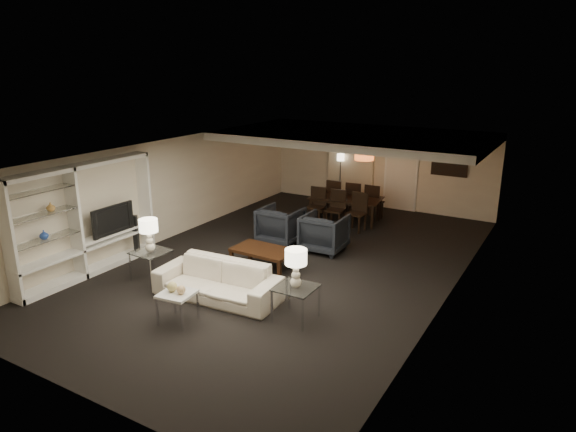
# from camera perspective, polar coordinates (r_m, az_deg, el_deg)

# --- Properties ---
(floor) EXTENTS (11.00, 11.00, 0.00)m
(floor) POSITION_cam_1_polar(r_m,az_deg,el_deg) (11.49, -0.00, -5.26)
(floor) COLOR black
(floor) RESTS_ON ground
(ceiling) EXTENTS (7.00, 11.00, 0.02)m
(ceiling) POSITION_cam_1_polar(r_m,az_deg,el_deg) (10.80, -0.00, 7.13)
(ceiling) COLOR silver
(ceiling) RESTS_ON ground
(wall_back) EXTENTS (7.00, 0.02, 2.50)m
(wall_back) POSITION_cam_1_polar(r_m,az_deg,el_deg) (15.94, 10.11, 5.45)
(wall_back) COLOR beige
(wall_back) RESTS_ON ground
(wall_front) EXTENTS (7.00, 0.02, 2.50)m
(wall_front) POSITION_cam_1_polar(r_m,az_deg,el_deg) (7.21, -23.07, -9.79)
(wall_front) COLOR beige
(wall_front) RESTS_ON ground
(wall_left) EXTENTS (0.02, 11.00, 2.50)m
(wall_left) POSITION_cam_1_polar(r_m,az_deg,el_deg) (13.14, -13.29, 2.86)
(wall_left) COLOR beige
(wall_left) RESTS_ON ground
(wall_right) EXTENTS (0.02, 11.00, 2.50)m
(wall_right) POSITION_cam_1_polar(r_m,az_deg,el_deg) (9.86, 17.83, -2.14)
(wall_right) COLOR beige
(wall_right) RESTS_ON ground
(ceiling_soffit) EXTENTS (7.00, 4.00, 0.20)m
(ceiling_soffit) POSITION_cam_1_polar(r_m,az_deg,el_deg) (13.91, 7.41, 8.75)
(ceiling_soffit) COLOR silver
(ceiling_soffit) RESTS_ON ceiling
(curtains) EXTENTS (1.50, 0.12, 2.40)m
(curtains) POSITION_cam_1_polar(r_m,az_deg,el_deg) (16.20, 7.01, 5.59)
(curtains) COLOR beige
(curtains) RESTS_ON wall_back
(door) EXTENTS (0.90, 0.05, 2.10)m
(door) POSITION_cam_1_polar(r_m,az_deg,el_deg) (15.73, 12.42, 4.42)
(door) COLOR silver
(door) RESTS_ON wall_back
(painting) EXTENTS (0.95, 0.04, 0.65)m
(painting) POSITION_cam_1_polar(r_m,az_deg,el_deg) (15.26, 17.54, 5.58)
(painting) COLOR #142D38
(painting) RESTS_ON wall_back
(media_unit) EXTENTS (0.38, 3.40, 2.35)m
(media_unit) POSITION_cam_1_polar(r_m,az_deg,el_deg) (11.35, -21.55, -0.46)
(media_unit) COLOR white
(media_unit) RESTS_ON wall_left
(pendant_light) EXTENTS (0.52, 0.52, 0.24)m
(pendant_light) POSITION_cam_1_polar(r_m,az_deg,el_deg) (13.87, 8.48, 6.68)
(pendant_light) COLOR #D8591E
(pendant_light) RESTS_ON ceiling_soffit
(sofa) EXTENTS (2.47, 1.11, 0.70)m
(sofa) POSITION_cam_1_polar(r_m,az_deg,el_deg) (9.83, -7.84, -7.13)
(sofa) COLOR beige
(sofa) RESTS_ON floor
(coffee_table) EXTENTS (1.34, 0.81, 0.47)m
(coffee_table) POSITION_cam_1_polar(r_m,az_deg,el_deg) (11.07, -2.71, -4.83)
(coffee_table) COLOR black
(coffee_table) RESTS_ON floor
(armchair_left) EXTENTS (0.97, 0.99, 0.90)m
(armchair_left) POSITION_cam_1_polar(r_m,az_deg,el_deg) (12.66, -0.81, -0.99)
(armchair_left) COLOR black
(armchair_left) RESTS_ON floor
(armchair_right) EXTENTS (1.00, 1.02, 0.90)m
(armchair_right) POSITION_cam_1_polar(r_m,az_deg,el_deg) (12.11, 4.06, -1.86)
(armchair_right) COLOR black
(armchair_right) RESTS_ON floor
(side_table_left) EXTENTS (0.70, 0.70, 0.62)m
(side_table_left) POSITION_cam_1_polar(r_m,az_deg,el_deg) (10.92, -14.91, -5.32)
(side_table_left) COLOR white
(side_table_left) RESTS_ON floor
(side_table_right) EXTENTS (0.67, 0.67, 0.62)m
(side_table_right) POSITION_cam_1_polar(r_m,az_deg,el_deg) (8.98, 0.87, -9.68)
(side_table_right) COLOR white
(side_table_right) RESTS_ON floor
(table_lamp_left) EXTENTS (0.40, 0.40, 0.68)m
(table_lamp_left) POSITION_cam_1_polar(r_m,az_deg,el_deg) (10.70, -15.17, -2.09)
(table_lamp_left) COLOR beige
(table_lamp_left) RESTS_ON side_table_left
(table_lamp_right) EXTENTS (0.39, 0.39, 0.68)m
(table_lamp_right) POSITION_cam_1_polar(r_m,az_deg,el_deg) (8.71, 0.89, -5.84)
(table_lamp_right) COLOR beige
(table_lamp_right) RESTS_ON side_table_right
(marble_table) EXTENTS (0.61, 0.61, 0.55)m
(marble_table) POSITION_cam_1_polar(r_m,az_deg,el_deg) (9.12, -12.14, -9.90)
(marble_table) COLOR silver
(marble_table) RESTS_ON floor
(gold_gourd_a) EXTENTS (0.18, 0.18, 0.18)m
(gold_gourd_a) POSITION_cam_1_polar(r_m,az_deg,el_deg) (9.03, -12.76, -7.67)
(gold_gourd_a) COLOR tan
(gold_gourd_a) RESTS_ON marble_table
(gold_gourd_b) EXTENTS (0.15, 0.15, 0.15)m
(gold_gourd_b) POSITION_cam_1_polar(r_m,az_deg,el_deg) (8.90, -11.80, -8.03)
(gold_gourd_b) COLOR tan
(gold_gourd_b) RESTS_ON marble_table
(television) EXTENTS (1.08, 0.14, 0.62)m
(television) POSITION_cam_1_polar(r_m,az_deg,el_deg) (11.70, -19.22, -0.30)
(television) COLOR black
(television) RESTS_ON media_unit
(vase_blue) EXTENTS (0.17, 0.17, 0.18)m
(vase_blue) POSITION_cam_1_polar(r_m,az_deg,el_deg) (10.83, -25.49, -1.88)
(vase_blue) COLOR #2649A8
(vase_blue) RESTS_ON media_unit
(vase_amber) EXTENTS (0.17, 0.17, 0.17)m
(vase_amber) POSITION_cam_1_polar(r_m,az_deg,el_deg) (10.81, -24.88, 0.93)
(vase_amber) COLOR #BC863E
(vase_amber) RESTS_ON media_unit
(floor_speaker) EXTENTS (0.14, 0.14, 0.99)m
(floor_speaker) POSITION_cam_1_polar(r_m,az_deg,el_deg) (12.20, -16.53, -2.17)
(floor_speaker) COLOR black
(floor_speaker) RESTS_ON floor
(dining_table) EXTENTS (2.06, 1.31, 0.68)m
(dining_table) POSITION_cam_1_polar(r_m,az_deg,el_deg) (14.44, 6.38, 0.72)
(dining_table) COLOR black
(dining_table) RESTS_ON floor
(chair_nl) EXTENTS (0.51, 0.51, 1.01)m
(chair_nl) POSITION_cam_1_polar(r_m,az_deg,el_deg) (14.07, 3.09, 1.08)
(chair_nl) COLOR black
(chair_nl) RESTS_ON floor
(chair_nm) EXTENTS (0.50, 0.50, 1.01)m
(chair_nm) POSITION_cam_1_polar(r_m,az_deg,el_deg) (13.82, 5.30, 0.73)
(chair_nm) COLOR black
(chair_nm) RESTS_ON floor
(chair_nr) EXTENTS (0.49, 0.49, 1.01)m
(chair_nr) POSITION_cam_1_polar(r_m,az_deg,el_deg) (13.59, 7.58, 0.38)
(chair_nr) COLOR black
(chair_nr) RESTS_ON floor
(chair_fl) EXTENTS (0.50, 0.50, 1.01)m
(chair_fl) POSITION_cam_1_polar(r_m,az_deg,el_deg) (15.20, 5.35, 2.22)
(chair_fl) COLOR black
(chair_fl) RESTS_ON floor
(chair_fm) EXTENTS (0.52, 0.52, 1.01)m
(chair_fm) POSITION_cam_1_polar(r_m,az_deg,el_deg) (14.97, 7.43, 1.92)
(chair_fm) COLOR black
(chair_fm) RESTS_ON floor
(chair_fr) EXTENTS (0.48, 0.48, 1.01)m
(chair_fr) POSITION_cam_1_polar(r_m,az_deg,el_deg) (14.75, 9.57, 1.60)
(chair_fr) COLOR black
(chair_fr) RESTS_ON floor
(floor_lamp) EXTENTS (0.27, 0.27, 1.58)m
(floor_lamp) POSITION_cam_1_polar(r_m,az_deg,el_deg) (16.19, 5.80, 4.13)
(floor_lamp) COLOR black
(floor_lamp) RESTS_ON floor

